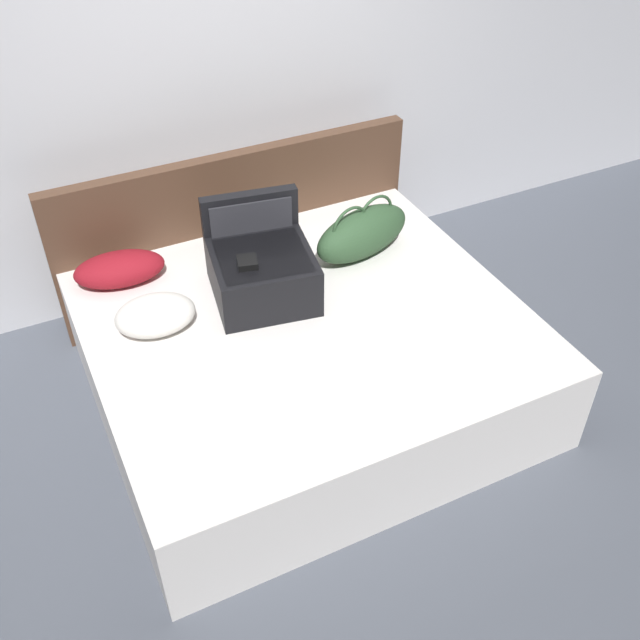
# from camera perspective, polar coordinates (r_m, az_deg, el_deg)

# --- Properties ---
(ground_plane) EXTENTS (12.00, 12.00, 0.00)m
(ground_plane) POSITION_cam_1_polar(r_m,az_deg,el_deg) (3.64, 1.85, -9.67)
(ground_plane) COLOR #4C515B
(back_wall) EXTENTS (8.00, 0.10, 2.60)m
(back_wall) POSITION_cam_1_polar(r_m,az_deg,el_deg) (4.16, -8.86, 18.75)
(back_wall) COLOR silver
(back_wall) RESTS_ON ground
(bed) EXTENTS (2.04, 1.81, 0.50)m
(bed) POSITION_cam_1_polar(r_m,az_deg,el_deg) (3.71, -0.92, -2.94)
(bed) COLOR silver
(bed) RESTS_ON ground
(headboard) EXTENTS (2.08, 0.08, 0.94)m
(headboard) POSITION_cam_1_polar(r_m,az_deg,el_deg) (4.27, -6.42, 7.05)
(headboard) COLOR #4C3323
(headboard) RESTS_ON ground
(hard_case_large) EXTENTS (0.56, 0.58, 0.45)m
(hard_case_large) POSITION_cam_1_polar(r_m,az_deg,el_deg) (3.63, -4.55, 4.01)
(hard_case_large) COLOR black
(hard_case_large) RESTS_ON bed
(duffel_bag) EXTENTS (0.63, 0.37, 0.32)m
(duffel_bag) POSITION_cam_1_polar(r_m,az_deg,el_deg) (3.92, 3.30, 6.75)
(duffel_bag) COLOR #2D4C2D
(duffel_bag) RESTS_ON bed
(pillow_near_headboard) EXTENTS (0.49, 0.30, 0.16)m
(pillow_near_headboard) POSITION_cam_1_polar(r_m,az_deg,el_deg) (3.87, -15.27, 3.83)
(pillow_near_headboard) COLOR maroon
(pillow_near_headboard) RESTS_ON bed
(pillow_center_head) EXTENTS (0.40, 0.31, 0.17)m
(pillow_center_head) POSITION_cam_1_polar(r_m,az_deg,el_deg) (3.52, -12.63, 0.38)
(pillow_center_head) COLOR white
(pillow_center_head) RESTS_ON bed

